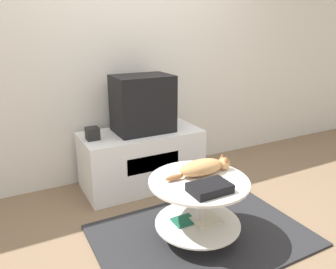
# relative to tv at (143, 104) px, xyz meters

# --- Properties ---
(ground_plane) EXTENTS (12.00, 12.00, 0.00)m
(ground_plane) POSITION_rel_tv_xyz_m (0.01, -1.04, -0.84)
(ground_plane) COLOR #7F664C
(wall_back) EXTENTS (8.00, 0.05, 2.60)m
(wall_back) POSITION_rel_tv_xyz_m (0.01, 0.36, 0.46)
(wall_back) COLOR silver
(wall_back) RESTS_ON ground_plane
(rug) EXTENTS (1.58, 1.10, 0.02)m
(rug) POSITION_rel_tv_xyz_m (0.01, -1.04, -0.83)
(rug) COLOR #28282B
(rug) RESTS_ON ground_plane
(tv_stand) EXTENTS (1.16, 0.57, 0.56)m
(tv_stand) POSITION_rel_tv_xyz_m (-0.03, -0.01, -0.55)
(tv_stand) COLOR white
(tv_stand) RESTS_ON ground_plane
(tv) EXTENTS (0.55, 0.39, 0.54)m
(tv) POSITION_rel_tv_xyz_m (0.00, 0.00, 0.00)
(tv) COLOR black
(tv) RESTS_ON tv_stand
(speaker) EXTENTS (0.11, 0.11, 0.11)m
(speaker) POSITION_rel_tv_xyz_m (-0.51, -0.02, -0.22)
(speaker) COLOR black
(speaker) RESTS_ON tv_stand
(coffee_table) EXTENTS (0.72, 0.72, 0.48)m
(coffee_table) POSITION_rel_tv_xyz_m (-0.04, -1.07, -0.51)
(coffee_table) COLOR #B2B2B7
(coffee_table) RESTS_ON rug
(dvd_box) EXTENTS (0.27, 0.18, 0.06)m
(dvd_box) POSITION_rel_tv_xyz_m (-0.08, -1.25, -0.31)
(dvd_box) COLOR black
(dvd_box) RESTS_ON coffee_table
(cat) EXTENTS (0.54, 0.16, 0.12)m
(cat) POSITION_rel_tv_xyz_m (0.04, -1.00, -0.28)
(cat) COLOR tan
(cat) RESTS_ON coffee_table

